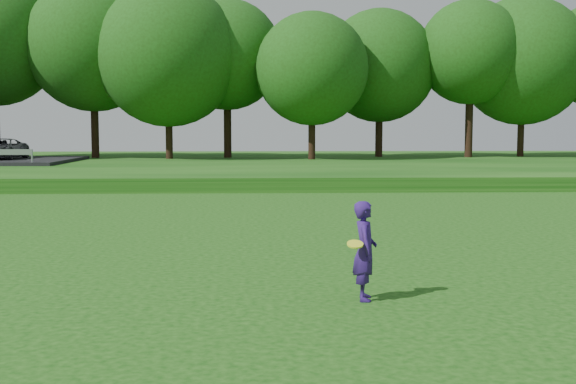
{
  "coord_description": "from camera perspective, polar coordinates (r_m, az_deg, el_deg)",
  "views": [
    {
      "loc": [
        -1.11,
        -9.79,
        2.63
      ],
      "look_at": [
        -0.48,
        4.98,
        1.3
      ],
      "focal_mm": 45.0,
      "sensor_mm": 36.0,
      "label": 1
    }
  ],
  "objects": [
    {
      "name": "ground",
      "position": [
        10.2,
        3.96,
        -9.81
      ],
      "size": [
        140.0,
        140.0,
        0.0
      ],
      "primitive_type": "plane",
      "color": "#11410C",
      "rests_on": "ground"
    },
    {
      "name": "berm",
      "position": [
        43.87,
        -0.99,
        2.09
      ],
      "size": [
        130.0,
        30.0,
        0.6
      ],
      "primitive_type": "cube",
      "color": "#11410C",
      "rests_on": "ground"
    },
    {
      "name": "walking_path",
      "position": [
        29.93,
        -0.31,
        0.13
      ],
      "size": [
        130.0,
        1.6,
        0.04
      ],
      "primitive_type": "cube",
      "color": "gray",
      "rests_on": "ground"
    },
    {
      "name": "treeline",
      "position": [
        48.12,
        -1.13,
        11.66
      ],
      "size": [
        104.0,
        7.0,
        15.0
      ],
      "primitive_type": null,
      "color": "#1D4510",
      "rests_on": "berm"
    },
    {
      "name": "woman",
      "position": [
        11.06,
        6.09,
        -4.63
      ],
      "size": [
        0.5,
        0.63,
        1.52
      ],
      "color": "navy",
      "rests_on": "ground"
    }
  ]
}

